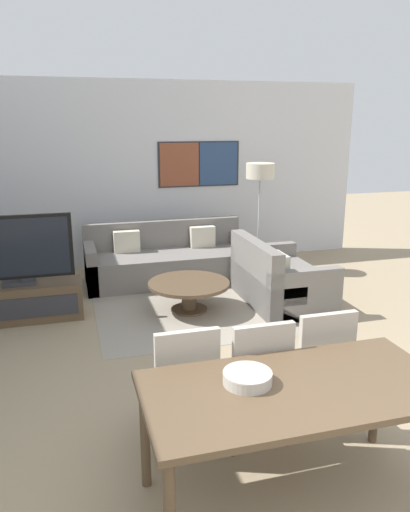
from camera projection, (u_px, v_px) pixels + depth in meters
name	position (u px, v px, depth m)	size (l,w,h in m)	color
wall_back	(158.00, 174.00, 7.69)	(6.63, 0.09, 2.80)	silver
area_rug	(189.00, 310.00, 6.00)	(2.21, 2.05, 0.01)	gray
tv_console	(21.00, 302.00, 5.67)	(1.35, 0.42, 0.43)	brown
television	(16.00, 251.00, 5.51)	(1.22, 0.20, 0.79)	#2D2D33
sofa_main	(167.00, 261.00, 7.12)	(2.29, 0.90, 0.81)	slate
sofa_side	(276.00, 282.00, 6.21)	(0.90, 1.37, 0.81)	slate
coffee_table	(189.00, 289.00, 5.93)	(0.97, 0.97, 0.36)	brown
dining_table	(296.00, 398.00, 2.83)	(1.75, 0.86, 0.77)	brown
dining_chair_left	(184.00, 383.00, 3.35)	(0.46, 0.46, 0.94)	#B2A899
dining_chair_centre	(256.00, 376.00, 3.44)	(0.46, 0.46, 0.94)	#B2A899
dining_chair_right	(317.00, 363.00, 3.63)	(0.46, 0.46, 0.94)	#B2A899
fruit_bowl	(247.00, 377.00, 2.83)	(0.28, 0.28, 0.07)	#B7B2A8
floor_lamp	(260.00, 177.00, 7.20)	(0.41, 0.41, 1.62)	#2D2D33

